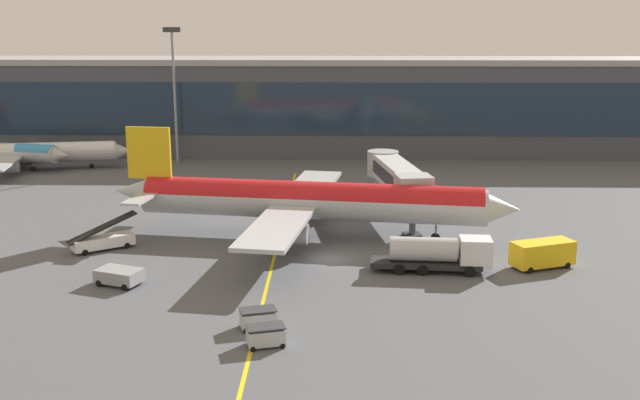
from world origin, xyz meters
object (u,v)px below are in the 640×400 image
(main_airliner, at_px, (308,200))
(baggage_cart_0, at_px, (266,335))
(belt_loader, at_px, (103,240))
(pushback_tug, at_px, (120,275))
(lavatory_truck, at_px, (544,253))
(fuel_tanker, at_px, (439,253))
(commuter_jet_near, at_px, (20,153))
(baggage_cart_1, at_px, (258,318))

(main_airliner, height_order, baggage_cart_0, main_airliner)
(belt_loader, bearing_deg, pushback_tug, -65.17)
(main_airliner, relative_size, baggage_cart_0, 14.62)
(pushback_tug, xyz_separation_m, lavatory_truck, (37.78, 5.55, 0.57))
(fuel_tanker, height_order, belt_loader, belt_loader)
(pushback_tug, height_order, commuter_jet_near, commuter_jet_near)
(main_airliner, xyz_separation_m, belt_loader, (-20.30, -5.12, -3.01))
(main_airliner, distance_m, baggage_cart_0, 27.48)
(main_airliner, bearing_deg, commuter_jet_near, 142.06)
(fuel_tanker, distance_m, lavatory_truck, 9.96)
(belt_loader, distance_m, baggage_cart_1, 25.88)
(fuel_tanker, height_order, baggage_cart_0, fuel_tanker)
(pushback_tug, xyz_separation_m, commuter_jet_near, (-30.78, 51.39, 1.90))
(commuter_jet_near, bearing_deg, fuel_tanker, -38.86)
(pushback_tug, height_order, baggage_cart_0, baggage_cart_0)
(fuel_tanker, distance_m, baggage_cart_0, 21.49)
(pushback_tug, bearing_deg, belt_loader, 114.83)
(fuel_tanker, bearing_deg, pushback_tug, -171.68)
(lavatory_truck, distance_m, baggage_cart_0, 29.79)
(main_airliner, height_order, pushback_tug, main_airliner)
(belt_loader, relative_size, commuter_jet_near, 0.19)
(commuter_jet_near, bearing_deg, main_airliner, -37.94)
(baggage_cart_0, relative_size, baggage_cart_1, 1.00)
(belt_loader, relative_size, baggage_cart_1, 2.16)
(commuter_jet_near, bearing_deg, pushback_tug, -59.08)
(main_airliner, xyz_separation_m, baggage_cart_1, (-2.77, -24.14, -3.21))
(lavatory_truck, relative_size, commuter_jet_near, 0.18)
(belt_loader, height_order, pushback_tug, belt_loader)
(baggage_cart_0, bearing_deg, belt_loader, 129.77)
(belt_loader, height_order, commuter_jet_near, commuter_jet_near)
(baggage_cart_1, bearing_deg, main_airliner, 83.47)
(fuel_tanker, height_order, pushback_tug, fuel_tanker)
(baggage_cart_0, bearing_deg, lavatory_truck, 36.15)
(belt_loader, relative_size, pushback_tug, 1.47)
(fuel_tanker, bearing_deg, belt_loader, 169.57)
(pushback_tug, relative_size, baggage_cart_1, 1.47)
(baggage_cart_0, distance_m, baggage_cart_1, 3.20)
(pushback_tug, relative_size, baggage_cart_0, 1.47)
(main_airliner, xyz_separation_m, lavatory_truck, (22.15, -9.66, -2.57))
(belt_loader, distance_m, commuter_jet_near, 48.89)
(belt_loader, bearing_deg, main_airliner, 14.15)
(main_airliner, relative_size, baggage_cart_1, 14.62)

